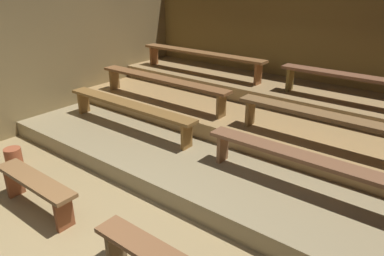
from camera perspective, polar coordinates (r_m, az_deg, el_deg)
ground at (r=5.30m, az=3.32°, el=-5.99°), size 7.17×5.91×0.08m
wall_back at (r=7.05m, az=16.02°, el=11.55°), size 7.17×0.06×2.46m
wall_left at (r=7.10m, az=-18.62°, el=11.32°), size 0.06×5.91×2.46m
platform_lower at (r=5.73m, az=7.19°, el=-1.99°), size 6.37×3.79×0.25m
platform_middle at (r=6.19m, az=10.64°, el=2.21°), size 6.37×2.41×0.25m
platform_upper at (r=6.61m, az=13.21°, el=5.60°), size 6.37×1.24×0.25m
bench_floor_left at (r=4.49m, az=-23.45°, el=-8.35°), size 1.28×0.26×0.42m
bench_lower_left at (r=5.78m, az=-10.00°, el=3.25°), size 2.60×0.26×0.42m
bench_lower_right at (r=4.23m, az=18.37°, el=-5.26°), size 2.60×0.26×0.42m
bench_middle_left at (r=6.23m, az=-4.84°, el=7.34°), size 2.70×0.26×0.42m
bench_middle_right at (r=4.82m, az=22.08°, el=0.94°), size 2.70×0.26×0.42m
bench_upper_left at (r=7.11m, az=1.39°, el=11.42°), size 2.75×0.26×0.42m
bench_upper_right at (r=5.85m, az=26.64°, el=6.46°), size 2.75×0.26×0.42m
pail_floor at (r=5.72m, az=-26.30°, el=-4.20°), size 0.23×0.23×0.28m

